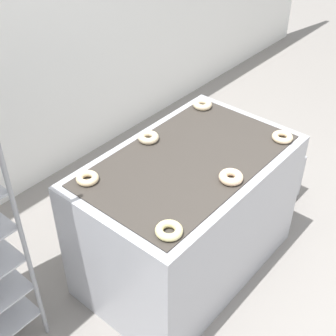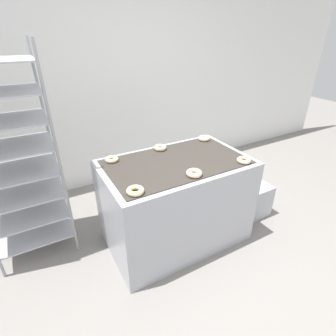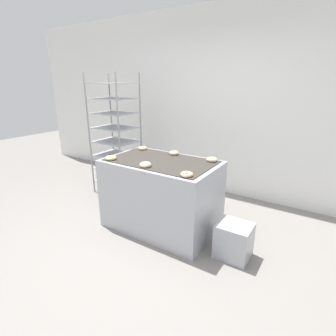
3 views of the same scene
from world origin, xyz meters
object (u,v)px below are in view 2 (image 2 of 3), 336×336
(fryer_machine, at_px, (176,202))
(baking_rack_cart, at_px, (15,160))
(donut_near_center, at_px, (194,173))
(donut_far_center, at_px, (160,148))
(donut_near_left, at_px, (135,191))
(donut_far_left, at_px, (112,159))
(donut_far_right, at_px, (204,138))
(donut_near_right, at_px, (244,160))
(glaze_bin, at_px, (252,199))

(fryer_machine, distance_m, baking_rack_cart, 1.44)
(donut_near_center, relative_size, donut_far_center, 1.04)
(baking_rack_cart, distance_m, donut_near_left, 1.10)
(donut_far_left, relative_size, donut_far_right, 0.96)
(donut_far_center, bearing_deg, donut_near_center, -90.11)
(donut_near_left, xyz_separation_m, donut_far_left, (0.02, 0.57, -0.00))
(donut_near_right, height_order, donut_far_center, donut_far_center)
(fryer_machine, relative_size, donut_far_center, 10.73)
(donut_near_right, bearing_deg, donut_near_center, 178.38)
(fryer_machine, height_order, donut_near_center, donut_near_center)
(donut_near_left, bearing_deg, donut_far_right, 29.41)
(donut_near_center, xyz_separation_m, donut_near_right, (0.51, -0.01, -0.00))
(fryer_machine, xyz_separation_m, baking_rack_cart, (-1.23, 0.54, 0.51))
(donut_near_left, bearing_deg, donut_near_center, 0.45)
(donut_near_center, height_order, donut_far_center, donut_near_center)
(baking_rack_cart, relative_size, donut_near_left, 14.35)
(donut_near_left, bearing_deg, donut_near_right, -0.60)
(baking_rack_cart, relative_size, donut_far_center, 15.10)
(donut_near_center, distance_m, donut_far_right, 0.77)
(donut_far_left, bearing_deg, donut_near_right, -30.14)
(donut_near_right, relative_size, donut_far_right, 0.99)
(fryer_machine, xyz_separation_m, glaze_bin, (0.96, -0.09, -0.25))
(donut_near_left, distance_m, donut_near_center, 0.51)
(fryer_machine, xyz_separation_m, donut_far_right, (0.51, 0.29, 0.45))
(donut_near_left, distance_m, donut_near_right, 1.02)
(donut_near_right, xyz_separation_m, donut_far_right, (0.00, 0.59, 0.00))
(donut_near_left, bearing_deg, baking_rack_cart, 131.00)
(baking_rack_cart, bearing_deg, fryer_machine, -23.58)
(baking_rack_cart, relative_size, donut_far_right, 14.93)
(glaze_bin, bearing_deg, donut_far_left, 165.55)
(donut_far_center, height_order, donut_far_right, same)
(donut_far_center, relative_size, donut_far_right, 0.99)
(glaze_bin, xyz_separation_m, donut_far_left, (-1.45, 0.37, 0.70))
(donut_near_right, height_order, donut_far_right, donut_far_right)
(glaze_bin, distance_m, donut_near_left, 1.64)
(donut_near_left, height_order, donut_near_center, donut_near_center)
(baking_rack_cart, bearing_deg, glaze_bin, -16.02)
(fryer_machine, relative_size, donut_near_center, 10.28)
(baking_rack_cart, relative_size, glaze_bin, 5.01)
(baking_rack_cart, bearing_deg, donut_far_center, -11.11)
(donut_near_center, bearing_deg, donut_far_center, 89.89)
(donut_near_left, relative_size, donut_near_right, 1.05)
(donut_far_right, bearing_deg, baking_rack_cart, 171.86)
(donut_far_center, xyz_separation_m, donut_far_right, (0.52, -0.01, -0.00))
(baking_rack_cart, height_order, donut_near_center, baking_rack_cart)
(donut_far_left, bearing_deg, donut_near_left, -91.84)
(donut_near_center, height_order, donut_far_left, donut_near_center)
(donut_far_center, bearing_deg, donut_near_right, -49.25)
(donut_far_left, relative_size, donut_far_center, 0.97)
(fryer_machine, relative_size, donut_far_left, 11.08)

